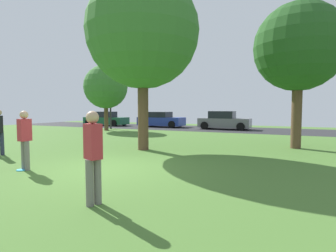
% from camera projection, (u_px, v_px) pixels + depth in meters
% --- Properties ---
extents(ground_plane, '(44.00, 44.00, 0.00)m').
position_uv_depth(ground_plane, '(109.00, 168.00, 7.98)').
color(ground_plane, '#47702D').
extents(road_strip, '(44.00, 6.40, 0.01)m').
position_uv_depth(road_strip, '(228.00, 129.00, 22.47)').
color(road_strip, '#28282B').
rests_on(road_strip, ground_plane).
extents(maple_tree_far, '(3.41, 3.41, 5.15)m').
position_uv_depth(maple_tree_far, '(106.00, 87.00, 21.18)').
color(maple_tree_far, brown).
rests_on(maple_tree_far, ground_plane).
extents(birch_tree_lone, '(3.79, 3.79, 6.31)m').
position_uv_depth(birch_tree_lone, '(299.00, 48.00, 11.64)').
color(birch_tree_lone, brown).
rests_on(birch_tree_lone, ground_plane).
extents(oak_tree_right, '(4.71, 4.71, 7.29)m').
position_uv_depth(oak_tree_right, '(143.00, 32.00, 11.21)').
color(oak_tree_right, brown).
rests_on(oak_tree_right, ground_plane).
extents(person_thrower, '(0.38, 0.32, 1.73)m').
position_uv_depth(person_thrower, '(93.00, 153.00, 4.89)').
color(person_thrower, slate).
rests_on(person_thrower, ground_plane).
extents(person_bystander, '(0.30, 0.34, 1.70)m').
position_uv_depth(person_bystander, '(25.00, 137.00, 7.68)').
color(person_bystander, slate).
rests_on(person_bystander, ground_plane).
extents(frisbee_disc, '(0.27, 0.27, 0.03)m').
position_uv_depth(frisbee_disc, '(22.00, 170.00, 7.70)').
color(frisbee_disc, '#2DB2E0').
rests_on(frisbee_disc, ground_plane).
extents(parked_car_green, '(4.55, 1.92, 1.41)m').
position_uv_depth(parked_car_green, '(106.00, 119.00, 27.49)').
color(parked_car_green, '#195633').
rests_on(parked_car_green, ground_plane).
extents(parked_car_blue, '(4.27, 2.08, 1.41)m').
position_uv_depth(parked_car_blue, '(161.00, 120.00, 25.37)').
color(parked_car_blue, '#233893').
rests_on(parked_car_blue, ground_plane).
extents(parked_car_grey, '(4.21, 1.94, 1.52)m').
position_uv_depth(parked_car_grey, '(224.00, 121.00, 22.55)').
color(parked_car_grey, slate).
rests_on(parked_car_grey, ground_plane).
extents(street_lamp_post, '(0.14, 0.14, 4.50)m').
position_uv_depth(street_lamp_post, '(110.00, 102.00, 22.67)').
color(street_lamp_post, '#2D2D33').
rests_on(street_lamp_post, ground_plane).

